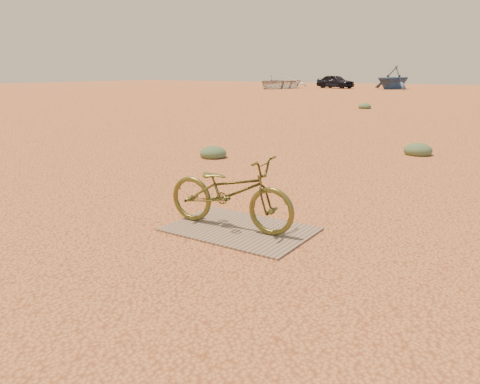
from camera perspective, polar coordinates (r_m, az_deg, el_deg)
The scene contains 9 objects.
ground at distance 5.53m, azimuth 0.64°, elevation -4.12°, with size 120.00×120.00×0.00m, color #DB814A.
plywood_board at distance 5.38m, azimuth 0.00°, elevation -4.57°, with size 1.59×1.09×0.02m, color #836F5A.
bicycle at distance 5.30m, azimuth -1.22°, elevation 0.02°, with size 0.56×1.60×0.84m, color brown.
car at distance 48.90m, azimuth 11.55°, elevation 13.06°, with size 1.55×3.86×1.31m, color black.
boat_near_left at distance 47.73m, azimuth 4.64°, elevation 13.23°, with size 4.33×6.06×1.25m, color silver.
boat_far_left at distance 47.88m, azimuth 18.19°, elevation 13.12°, with size 3.56×4.12×2.17m, color #355175.
kale_a at distance 9.86m, azimuth -3.29°, elevation 4.23°, with size 0.56×0.56×0.31m, color #536D4A.
kale_b at distance 10.88m, azimuth 20.83°, elevation 4.28°, with size 0.60×0.60×0.33m, color #536D4A.
kale_c at distance 23.29m, azimuth 14.95°, elevation 9.79°, with size 0.60×0.60×0.33m, color #536D4A.
Camera 1 is at (2.83, -4.41, 1.78)m, focal length 35.00 mm.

